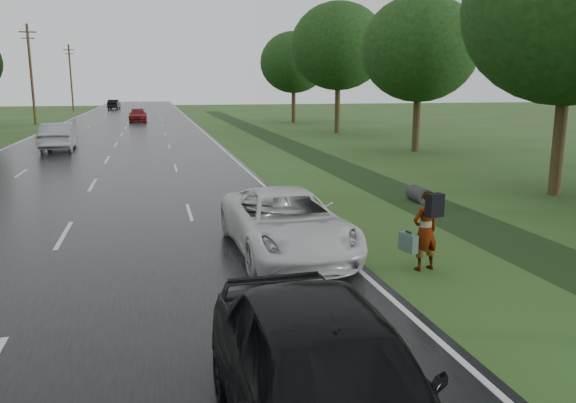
% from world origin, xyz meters
% --- Properties ---
extents(road, '(14.00, 180.00, 0.04)m').
position_xyz_m(road, '(0.00, 45.00, 0.02)').
color(road, black).
rests_on(road, ground).
extents(edge_stripe_east, '(0.12, 180.00, 0.01)m').
position_xyz_m(edge_stripe_east, '(6.75, 45.00, 0.04)').
color(edge_stripe_east, silver).
rests_on(edge_stripe_east, road).
extents(edge_stripe_west, '(0.12, 180.00, 0.01)m').
position_xyz_m(edge_stripe_west, '(-6.75, 45.00, 0.04)').
color(edge_stripe_west, silver).
rests_on(edge_stripe_west, road).
extents(center_line, '(0.12, 180.00, 0.01)m').
position_xyz_m(center_line, '(0.00, 45.00, 0.04)').
color(center_line, silver).
rests_on(center_line, road).
extents(drainage_ditch, '(2.20, 120.00, 0.56)m').
position_xyz_m(drainage_ditch, '(11.50, 18.71, 0.04)').
color(drainage_ditch, black).
rests_on(drainage_ditch, ground).
extents(utility_pole_far, '(1.60, 0.26, 10.00)m').
position_xyz_m(utility_pole_far, '(-9.20, 55.00, 5.20)').
color(utility_pole_far, '#362916').
rests_on(utility_pole_far, ground).
extents(utility_pole_distant, '(1.60, 0.26, 10.00)m').
position_xyz_m(utility_pole_distant, '(-9.20, 85.00, 5.20)').
color(utility_pole_distant, '#362916').
rests_on(utility_pole_distant, ground).
extents(tree_east_b, '(7.60, 7.60, 10.11)m').
position_xyz_m(tree_east_b, '(17.00, 10.00, 6.68)').
color(tree_east_b, '#362916').
rests_on(tree_east_b, ground).
extents(tree_east_c, '(7.00, 7.00, 9.29)m').
position_xyz_m(tree_east_c, '(18.20, 24.00, 6.14)').
color(tree_east_c, '#362916').
rests_on(tree_east_c, ground).
extents(tree_east_d, '(8.00, 8.00, 10.76)m').
position_xyz_m(tree_east_d, '(17.80, 38.00, 7.15)').
color(tree_east_d, '#362916').
rests_on(tree_east_d, ground).
extents(tree_east_f, '(7.20, 7.20, 9.62)m').
position_xyz_m(tree_east_f, '(17.50, 52.00, 6.37)').
color(tree_east_f, '#362916').
rests_on(tree_east_f, ground).
extents(pedestrian, '(0.89, 0.68, 1.78)m').
position_xyz_m(pedestrian, '(8.18, 3.13, 0.92)').
color(pedestrian, '#A5998C').
rests_on(pedestrian, ground).
extents(white_pickup, '(2.67, 5.50, 1.51)m').
position_xyz_m(white_pickup, '(5.50, 5.00, 0.79)').
color(white_pickup, silver).
rests_on(white_pickup, road).
extents(dark_sedan, '(2.15, 5.23, 1.77)m').
position_xyz_m(dark_sedan, '(4.14, -2.57, 0.93)').
color(dark_sedan, black).
rests_on(dark_sedan, road).
extents(silver_sedan, '(1.99, 5.19, 1.69)m').
position_xyz_m(silver_sedan, '(-3.23, 29.71, 0.88)').
color(silver_sedan, gray).
rests_on(silver_sedan, road).
extents(far_car_red, '(1.94, 4.75, 1.38)m').
position_xyz_m(far_car_red, '(1.00, 57.06, 0.73)').
color(far_car_red, maroon).
rests_on(far_car_red, road).
extents(far_car_dark, '(1.95, 4.80, 1.55)m').
position_xyz_m(far_car_dark, '(-3.59, 92.14, 0.81)').
color(far_car_dark, black).
rests_on(far_car_dark, road).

